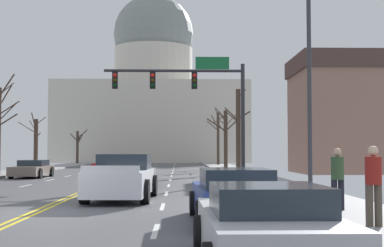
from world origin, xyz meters
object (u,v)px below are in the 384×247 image
(pickup_truck_near_01, at_px, (122,179))
(sedan_near_03, at_px, (265,230))
(street_lamp_right, at_px, (301,41))
(sedan_near_02, at_px, (234,197))
(signal_gantry, at_px, (193,91))
(pedestrian_00, at_px, (373,181))
(sedan_oncoming_01, at_px, (107,165))
(sedan_near_00, at_px, (131,174))
(pedestrian_01, at_px, (337,176))
(sedan_oncoming_00, at_px, (32,169))

(pickup_truck_near_01, relative_size, sedan_near_03, 1.20)
(street_lamp_right, height_order, pickup_truck_near_01, street_lamp_right)
(pickup_truck_near_01, relative_size, sedan_near_02, 1.15)
(signal_gantry, xyz_separation_m, pedestrian_00, (3.27, -19.62, -4.02))
(signal_gantry, height_order, pedestrian_00, signal_gantry)
(signal_gantry, height_order, street_lamp_right, street_lamp_right)
(signal_gantry, xyz_separation_m, street_lamp_right, (3.14, -13.42, 0.16))
(signal_gantry, relative_size, sedan_near_02, 1.70)
(sedan_oncoming_01, xyz_separation_m, pedestrian_00, (9.82, -33.63, 0.53))
(sedan_near_00, distance_m, pedestrian_00, 16.75)
(street_lamp_right, bearing_deg, sedan_near_02, -121.08)
(street_lamp_right, bearing_deg, pedestrian_01, -84.34)
(sedan_oncoming_00, height_order, pedestrian_00, pedestrian_00)
(signal_gantry, distance_m, sedan_oncoming_00, 12.25)
(pedestrian_01, bearing_deg, sedan_near_03, -113.62)
(street_lamp_right, relative_size, sedan_near_00, 1.90)
(street_lamp_right, bearing_deg, pickup_truck_near_01, 161.51)
(sedan_near_02, xyz_separation_m, pedestrian_01, (2.91, 1.37, 0.44))
(street_lamp_right, bearing_deg, pedestrian_00, -88.84)
(signal_gantry, distance_m, sedan_near_02, 18.32)
(signal_gantry, relative_size, sedan_near_00, 1.72)
(sedan_near_03, bearing_deg, street_lamp_right, 74.60)
(sedan_near_02, height_order, sedan_oncoming_01, sedan_near_02)
(pedestrian_00, bearing_deg, signal_gantry, 99.46)
(sedan_near_00, relative_size, pedestrian_00, 2.75)
(pedestrian_01, bearing_deg, sedan_oncoming_00, 122.55)
(sedan_near_03, bearing_deg, pickup_truck_near_01, 105.28)
(sedan_near_02, height_order, pedestrian_01, pedestrian_01)
(sedan_near_00, relative_size, pickup_truck_near_01, 0.86)
(sedan_near_00, xyz_separation_m, sedan_near_02, (3.61, -13.63, 0.03))
(signal_gantry, relative_size, pickup_truck_near_01, 1.48)
(sedan_oncoming_01, bearing_deg, sedan_near_02, -77.43)
(pickup_truck_near_01, bearing_deg, sedan_oncoming_01, 98.42)
(signal_gantry, bearing_deg, sedan_oncoming_01, 115.06)
(sedan_near_02, relative_size, sedan_near_03, 1.04)
(sedan_near_00, distance_m, sedan_oncoming_00, 11.58)
(signal_gantry, height_order, sedan_oncoming_00, signal_gantry)
(pedestrian_00, bearing_deg, street_lamp_right, 91.16)
(sedan_near_03, bearing_deg, sedan_near_02, 89.04)
(sedan_near_00, distance_m, sedan_oncoming_01, 18.47)
(pedestrian_00, bearing_deg, sedan_near_00, 112.28)
(street_lamp_right, bearing_deg, sedan_oncoming_00, 125.95)
(sedan_near_03, relative_size, pedestrian_01, 2.72)
(sedan_near_02, bearing_deg, pedestrian_01, 25.26)
(signal_gantry, height_order, sedan_near_03, signal_gantry)
(pickup_truck_near_01, bearing_deg, sedan_oncoming_00, 114.32)
(street_lamp_right, relative_size, pickup_truck_near_01, 1.64)
(pickup_truck_near_01, bearing_deg, sedan_near_03, -74.72)
(street_lamp_right, relative_size, pedestrian_00, 5.22)
(sedan_near_00, relative_size, sedan_near_02, 0.99)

